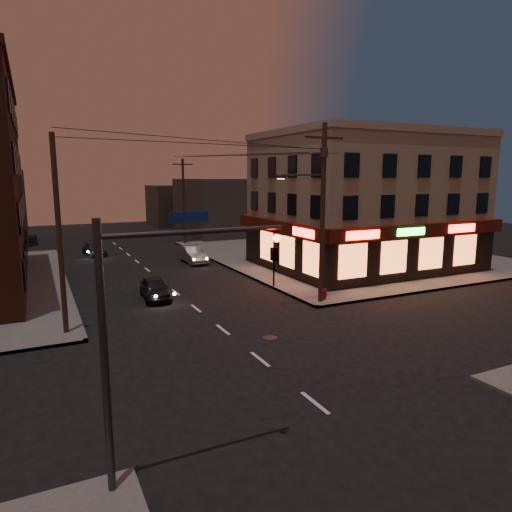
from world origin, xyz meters
TOP-DOWN VIEW (x-y plane):
  - ground at (0.00, 0.00)m, footprint 120.00×120.00m
  - sidewalk_ne at (18.00, 19.00)m, footprint 24.00×28.00m
  - pizza_building at (15.93, 13.43)m, footprint 15.85×12.85m
  - bg_building_ne_a at (14.00, 38.00)m, footprint 10.00×12.00m
  - bg_building_ne_b at (12.00, 52.00)m, footprint 8.00×8.00m
  - utility_pole_main at (6.68, 5.80)m, footprint 4.20×0.44m
  - utility_pole_far at (6.80, 32.00)m, footprint 0.26×0.26m
  - utility_pole_west at (-6.80, 6.50)m, footprint 0.24×0.24m
  - traffic_signal at (-5.57, -5.60)m, footprint 4.49×0.32m
  - sedan_near at (-1.54, 11.06)m, footprint 1.80×3.88m
  - sedan_mid at (4.22, 21.38)m, footprint 1.55×4.32m
  - sedan_far at (-2.89, 29.02)m, footprint 2.07×4.17m
  - fire_hydrant at (7.23, 6.00)m, footprint 0.30×0.30m

SIDE VIEW (x-z plane):
  - ground at x=0.00m, z-range 0.00..0.00m
  - sidewalk_ne at x=18.00m, z-range 0.00..0.15m
  - fire_hydrant at x=7.23m, z-range 0.18..0.85m
  - sedan_far at x=-2.89m, z-range 0.00..1.16m
  - sedan_near at x=-1.54m, z-range 0.00..1.28m
  - sedan_mid at x=4.22m, z-range 0.00..1.42m
  - bg_building_ne_b at x=12.00m, z-range 0.00..6.00m
  - bg_building_ne_a at x=14.00m, z-range 0.00..7.00m
  - traffic_signal at x=-5.57m, z-range 0.92..7.39m
  - utility_pole_far at x=6.80m, z-range 0.15..9.15m
  - utility_pole_west at x=-6.80m, z-range 0.15..9.15m
  - pizza_building at x=15.93m, z-range 0.10..10.60m
  - utility_pole_main at x=6.68m, z-range 0.76..10.76m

